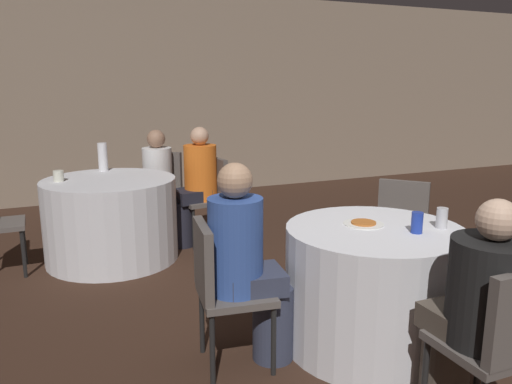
# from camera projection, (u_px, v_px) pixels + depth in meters

# --- Properties ---
(ground_plane) EXTENTS (16.00, 16.00, 0.00)m
(ground_plane) POSITION_uv_depth(u_px,v_px,m) (373.00, 350.00, 3.02)
(ground_plane) COLOR #382319
(wall_back) EXTENTS (16.00, 0.06, 2.80)m
(wall_back) POSITION_uv_depth(u_px,v_px,m) (175.00, 96.00, 6.99)
(wall_back) COLOR gray
(wall_back) RESTS_ON ground_plane
(table_near) EXTENTS (1.06, 1.06, 0.75)m
(table_near) POSITION_uv_depth(u_px,v_px,m) (372.00, 287.00, 3.03)
(table_near) COLOR silver
(table_near) RESTS_ON ground_plane
(table_far) EXTENTS (1.17, 1.17, 0.75)m
(table_far) POSITION_uv_depth(u_px,v_px,m) (111.00, 219.00, 4.51)
(table_far) COLOR silver
(table_far) RESTS_ON ground_plane
(chair_near_west) EXTENTS (0.45, 0.45, 0.85)m
(chair_near_west) POSITION_uv_depth(u_px,v_px,m) (220.00, 281.00, 2.76)
(chair_near_west) COLOR #59514C
(chair_near_west) RESTS_ON ground_plane
(chair_near_south) EXTENTS (0.40, 0.41, 0.85)m
(chair_near_south) POSITION_uv_depth(u_px,v_px,m) (503.00, 337.00, 2.15)
(chair_near_south) COLOR #59514C
(chair_near_south) RESTS_ON ground_plane
(chair_near_northeast) EXTENTS (0.56, 0.56, 0.85)m
(chair_near_northeast) POSITION_uv_depth(u_px,v_px,m) (400.00, 225.00, 3.83)
(chair_near_northeast) COLOR #59514C
(chair_near_northeast) RESTS_ON ground_plane
(chair_far_northeast) EXTENTS (0.56, 0.56, 0.85)m
(chair_far_northeast) POSITION_uv_depth(u_px,v_px,m) (162.00, 183.00, 5.41)
(chair_far_northeast) COLOR #59514C
(chair_far_northeast) RESTS_ON ground_plane
(chair_far_east) EXTENTS (0.46, 0.46, 0.85)m
(chair_far_east) POSITION_uv_depth(u_px,v_px,m) (209.00, 192.00, 5.01)
(chair_far_east) COLOR #59514C
(chair_far_east) RESTS_ON ground_plane
(person_blue_shirt) EXTENTS (0.49, 0.33, 1.17)m
(person_blue_shirt) POSITION_uv_depth(u_px,v_px,m) (249.00, 267.00, 2.78)
(person_blue_shirt) COLOR #33384C
(person_blue_shirt) RESTS_ON ground_plane
(person_white_shirt) EXTENTS (0.44, 0.46, 1.10)m
(person_white_shirt) POSITION_uv_depth(u_px,v_px,m) (154.00, 183.00, 5.25)
(person_white_shirt) COLOR #33384C
(person_white_shirt) RESTS_ON ground_plane
(person_orange_shirt) EXTENTS (0.50, 0.36, 1.17)m
(person_orange_shirt) POSITION_uv_depth(u_px,v_px,m) (194.00, 186.00, 4.91)
(person_orange_shirt) COLOR black
(person_orange_shirt) RESTS_ON ground_plane
(person_black_shirt) EXTENTS (0.37, 0.52, 1.11)m
(person_black_shirt) POSITION_uv_depth(u_px,v_px,m) (476.00, 310.00, 2.28)
(person_black_shirt) COLOR #4C4238
(person_black_shirt) RESTS_ON ground_plane
(pizza_plate_near) EXTENTS (0.24, 0.24, 0.02)m
(pizza_plate_near) POSITION_uv_depth(u_px,v_px,m) (363.00, 223.00, 3.02)
(pizza_plate_near) COLOR white
(pizza_plate_near) RESTS_ON table_near
(soda_can_silver) EXTENTS (0.07, 0.07, 0.12)m
(soda_can_silver) POSITION_uv_depth(u_px,v_px,m) (442.00, 218.00, 2.94)
(soda_can_silver) COLOR silver
(soda_can_silver) RESTS_ON table_near
(soda_can_blue) EXTENTS (0.07, 0.07, 0.12)m
(soda_can_blue) POSITION_uv_depth(u_px,v_px,m) (417.00, 223.00, 2.84)
(soda_can_blue) COLOR #1E38A5
(soda_can_blue) RESTS_ON table_near
(bottle_far) EXTENTS (0.09, 0.09, 0.27)m
(bottle_far) POSITION_uv_depth(u_px,v_px,m) (103.00, 157.00, 4.82)
(bottle_far) COLOR white
(bottle_far) RESTS_ON table_far
(cup_far) EXTENTS (0.09, 0.09, 0.09)m
(cup_far) POSITION_uv_depth(u_px,v_px,m) (59.00, 176.00, 4.32)
(cup_far) COLOR silver
(cup_far) RESTS_ON table_far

